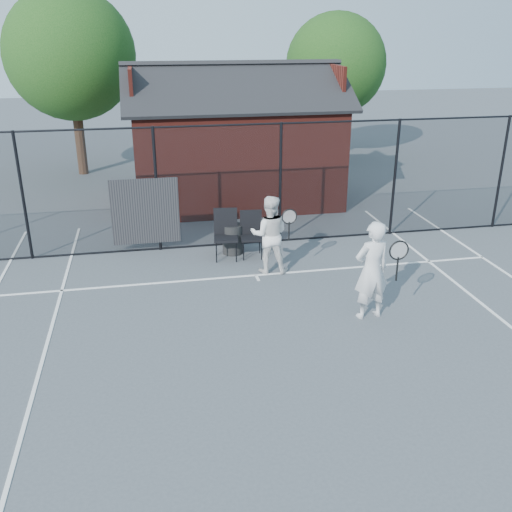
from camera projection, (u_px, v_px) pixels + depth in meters
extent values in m
plane|color=#4C5257|center=(290.00, 344.00, 9.82)|extent=(80.00, 80.00, 0.00)
cube|color=white|center=(256.00, 275.00, 12.55)|extent=(11.00, 0.06, 0.01)
cube|color=white|center=(16.00, 456.00, 7.26)|extent=(0.06, 18.00, 0.01)
cube|color=white|center=(257.00, 278.00, 12.41)|extent=(0.06, 0.30, 0.01)
cylinder|color=black|center=(23.00, 197.00, 12.91)|extent=(0.07, 0.07, 3.00)
cylinder|color=black|center=(157.00, 190.00, 13.45)|extent=(0.07, 0.07, 3.00)
cylinder|color=black|center=(280.00, 184.00, 13.99)|extent=(0.07, 0.07, 3.00)
cylinder|color=black|center=(395.00, 178.00, 14.53)|extent=(0.07, 0.07, 3.00)
cylinder|color=black|center=(501.00, 173.00, 15.07)|extent=(0.07, 0.07, 3.00)
cylinder|color=black|center=(239.00, 125.00, 13.26)|extent=(22.00, 0.04, 0.04)
cylinder|color=black|center=(241.00, 243.00, 14.36)|extent=(22.00, 0.04, 0.04)
cube|color=black|center=(240.00, 186.00, 13.81)|extent=(22.00, 3.00, 0.01)
cube|color=black|center=(145.00, 212.00, 13.57)|extent=(1.60, 0.04, 1.60)
cube|color=#5E1D16|center=(234.00, 152.00, 17.54)|extent=(6.00, 4.00, 3.00)
cube|color=black|center=(239.00, 87.00, 15.88)|extent=(6.50, 2.36, 1.32)
cube|color=black|center=(228.00, 81.00, 17.70)|extent=(6.50, 2.36, 1.32)
cube|color=#5E1D16|center=(131.00, 86.00, 16.26)|extent=(0.10, 2.80, 1.06)
cube|color=#5E1D16|center=(329.00, 82.00, 17.31)|extent=(0.10, 2.80, 1.06)
cylinder|color=#332114|center=(80.00, 140.00, 20.83)|extent=(0.36, 0.36, 2.52)
sphere|color=#143F12|center=(70.00, 55.00, 19.74)|extent=(4.48, 4.48, 4.48)
cylinder|color=#332114|center=(333.00, 130.00, 23.59)|extent=(0.36, 0.36, 2.23)
sphere|color=#143F12|center=(336.00, 64.00, 22.62)|extent=(3.97, 3.97, 3.97)
imported|color=silver|center=(372.00, 270.00, 10.42)|extent=(0.75, 0.55, 1.89)
torus|color=black|center=(399.00, 250.00, 9.94)|extent=(0.37, 0.03, 0.37)
cylinder|color=black|center=(397.00, 269.00, 10.07)|extent=(0.04, 0.04, 0.45)
imported|color=white|center=(269.00, 234.00, 12.45)|extent=(0.97, 0.83, 1.74)
torus|color=black|center=(289.00, 217.00, 12.01)|extent=(0.34, 0.03, 0.34)
cylinder|color=black|center=(289.00, 231.00, 12.13)|extent=(0.03, 0.03, 0.42)
cube|color=black|center=(252.00, 236.00, 13.37)|extent=(0.56, 0.58, 1.07)
cube|color=black|center=(226.00, 236.00, 13.25)|extent=(0.62, 0.64, 1.15)
cylinder|color=black|center=(233.00, 239.00, 13.67)|extent=(0.51, 0.51, 0.72)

